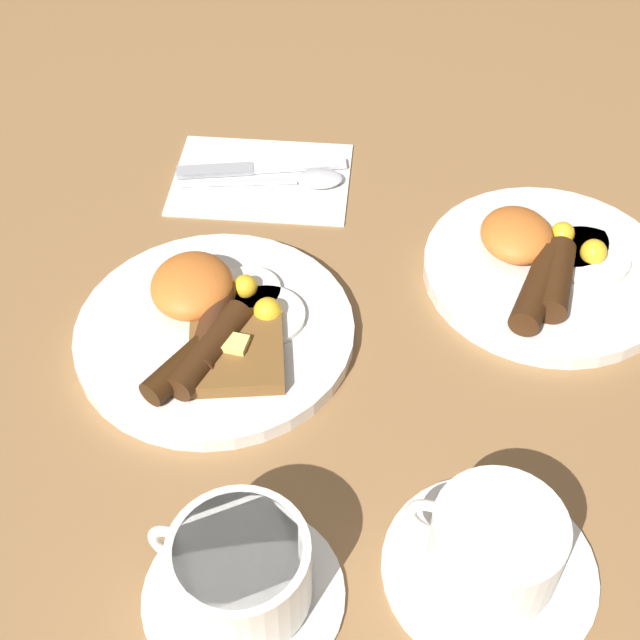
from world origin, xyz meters
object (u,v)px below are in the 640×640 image
Objects in this scene: breakfast_plate_near at (214,326)px; breakfast_plate_far at (545,265)px; teacup_near at (240,575)px; teacup_far at (493,551)px; knife at (252,168)px; spoon at (303,179)px.

breakfast_plate_near is 1.05× the size of breakfast_plate_far.
breakfast_plate_far is 0.43m from teacup_near.
teacup_near is 0.18m from teacup_far.
breakfast_plate_far is 1.64× the size of teacup_near.
knife is (-0.16, -0.29, -0.01)m from breakfast_plate_far.
breakfast_plate_near reaches higher than spoon.
breakfast_plate_far is at bearing 140.19° from teacup_near.
teacup_far is 0.51m from knife.
teacup_near is at bearing -39.81° from breakfast_plate_far.
breakfast_plate_far is at bearing -34.37° from knife.
teacup_far is (0.31, -0.10, 0.01)m from breakfast_plate_far.
teacup_near reaches higher than breakfast_plate_near.
teacup_far reaches higher than breakfast_plate_near.
teacup_near is at bearing -83.99° from teacup_far.
teacup_far is (0.23, 0.21, 0.01)m from breakfast_plate_near.
breakfast_plate_near is 1.73× the size of teacup_near.
spoon is (-0.45, -0.14, -0.02)m from teacup_far.
teacup_near reaches higher than teacup_far.
teacup_far is at bearing -72.64° from knife.
breakfast_plate_near is 1.43× the size of spoon.
breakfast_plate_near reaches higher than breakfast_plate_far.
spoon reaches higher than knife.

